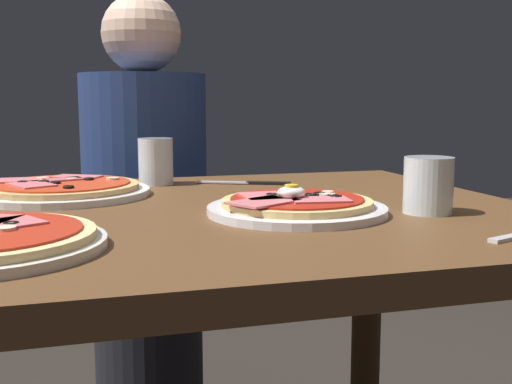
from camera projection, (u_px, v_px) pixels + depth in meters
name	position (u px, v px, depth m)	size (l,w,h in m)	color
dining_table	(202.00, 284.00, 1.02)	(1.07, 0.85, 0.74)	brown
pizza_foreground	(296.00, 206.00, 0.96)	(0.27, 0.27, 0.05)	white
pizza_across_right	(62.00, 190.00, 1.14)	(0.31, 0.31, 0.03)	white
water_glass_near	(156.00, 165.00, 1.29)	(0.07, 0.07, 0.09)	silver
water_glass_far	(428.00, 189.00, 0.97)	(0.07, 0.07, 0.09)	silver
knife	(250.00, 183.00, 1.30)	(0.19, 0.10, 0.01)	silver
diner_person	(146.00, 235.00, 1.68)	(0.32, 0.32, 1.18)	black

